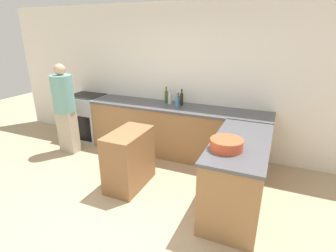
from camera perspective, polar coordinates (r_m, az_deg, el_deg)
ground_plane at (r=3.52m, az=-11.56°, el=-19.49°), size 14.00×14.00×0.00m
wall_back at (r=4.95m, az=3.42°, el=9.92°), size 8.00×0.06×2.70m
counter_back at (r=4.86m, az=1.74°, el=-1.02°), size 3.32×0.69×0.94m
counter_peninsula at (r=3.58m, az=15.00°, el=-9.96°), size 0.69×1.61×0.94m
range_oven at (r=5.88m, az=-17.01°, el=1.91°), size 0.74×0.65×0.95m
island_table at (r=3.95m, az=-8.46°, el=-7.15°), size 0.45×0.81×0.86m
mixing_bowl at (r=3.06m, az=12.61°, el=-3.92°), size 0.37×0.37×0.13m
olive_oil_bottle at (r=4.95m, az=-0.38°, el=6.51°), size 0.06×0.06×0.30m
dish_soap_bottle at (r=4.65m, az=1.97°, el=5.33°), size 0.06×0.06×0.25m
wine_bottle_dark at (r=4.76m, az=2.98°, el=5.92°), size 0.06×0.06×0.30m
hot_sauce_bottle at (r=4.87m, az=2.20°, el=5.81°), size 0.06×0.06×0.21m
vinegar_bottle_clear at (r=4.86m, az=0.45°, el=5.99°), size 0.07×0.07×0.25m
person_by_range at (r=5.19m, az=-21.56°, el=3.95°), size 0.38×0.38×1.68m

